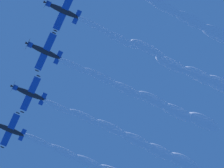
# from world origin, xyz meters

# --- Properties ---
(airplane_left_wingman) EXTENTS (8.30, 7.82, 2.99)m
(airplane_left_wingman) POSITION_xyz_m (-9.68, 3.33, 89.73)
(airplane_left_wingman) COLOR #232328
(airplane_right_wingman) EXTENTS (8.34, 7.77, 2.73)m
(airplane_right_wingman) POSITION_xyz_m (-1.74, -1.21, 88.69)
(airplane_right_wingman) COLOR #232328
(airplane_outer_left) EXTENTS (8.33, 7.81, 2.94)m
(airplane_outer_left) POSITION_xyz_m (6.40, -6.73, 88.28)
(airplane_outer_left) COLOR #232328
(airplane_outer_right) EXTENTS (8.35, 7.76, 2.68)m
(airplane_outer_right) POSITION_xyz_m (14.93, -10.77, 87.65)
(airplane_outer_right) COLOR #232328
(smoke_trail_lead) EXTENTS (21.11, 35.08, 3.53)m
(smoke_trail_lead) POSITION_xyz_m (-31.21, -15.13, 90.40)
(smoke_trail_lead) COLOR white
(smoke_trail_left_wingman) EXTENTS (20.91, 34.23, 3.38)m
(smoke_trail_left_wingman) POSITION_xyz_m (-23.27, -20.54, 90.44)
(smoke_trail_left_wingman) COLOR white
(smoke_trail_right_wingman) EXTENTS (21.58, 34.53, 3.49)m
(smoke_trail_right_wingman) POSITION_xyz_m (-15.40, -25.13, 89.48)
(smoke_trail_right_wingman) COLOR white
(smoke_trail_outer_left) EXTENTS (21.04, 34.77, 3.19)m
(smoke_trail_outer_left) POSITION_xyz_m (-7.11, -30.80, 88.95)
(smoke_trail_outer_left) COLOR white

